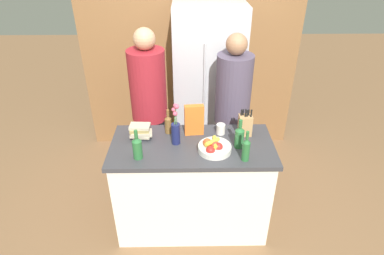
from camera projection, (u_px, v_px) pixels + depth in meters
name	position (u px, v px, depth m)	size (l,w,h in m)	color
ground_plane	(192.00, 220.00, 3.25)	(14.00, 14.00, 0.00)	brown
kitchen_island	(192.00, 185.00, 3.00)	(1.41, 0.66, 0.93)	silver
back_wall_wood	(190.00, 48.00, 3.87)	(2.61, 0.12, 2.60)	brown
refrigerator	(208.00, 87.00, 3.75)	(0.77, 0.63, 1.89)	#B7B7BC
fruit_bowl	(214.00, 147.00, 2.66)	(0.28, 0.28, 0.10)	silver
knife_block	(245.00, 125.00, 2.85)	(0.12, 0.10, 0.26)	tan
flower_vase	(176.00, 130.00, 2.71)	(0.08, 0.08, 0.38)	#191E4C
cereal_box	(194.00, 120.00, 2.84)	(0.17, 0.08, 0.29)	orange
coffee_mug	(221.00, 129.00, 2.90)	(0.08, 0.12, 0.09)	silver
book_stack	(141.00, 132.00, 2.82)	(0.21, 0.16, 0.13)	#232328
bottle_oil	(137.00, 147.00, 2.55)	(0.08, 0.08, 0.26)	#286633
bottle_vinegar	(239.00, 137.00, 2.68)	(0.08, 0.08, 0.26)	#286633
bottle_wine	(246.00, 149.00, 2.52)	(0.06, 0.06, 0.27)	#286633
bottle_water	(168.00, 124.00, 2.88)	(0.06, 0.06, 0.23)	brown
person_at_sink	(149.00, 105.00, 3.26)	(0.36, 0.36, 1.77)	#383842
person_in_blue	(232.00, 108.00, 3.25)	(0.35, 0.35, 1.73)	#383842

